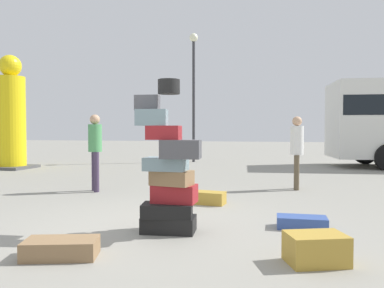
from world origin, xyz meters
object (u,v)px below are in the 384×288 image
object	(u,v)px
suitcase_tan_foreground_far	(206,198)
suitcase_navy_left_side	(302,222)
yellow_dummy_statue	(11,118)
lamp_post	(194,77)
suitcase_tower	(168,175)
person_bearded_onlooker	(95,145)
suitcase_tan_right_side	(316,249)
person_tourist_with_camera	(297,146)
suitcase_brown_behind_tower	(61,248)

from	to	relation	value
suitcase_tan_foreground_far	suitcase_navy_left_side	bearing A→B (deg)	-33.56
suitcase_navy_left_side	yellow_dummy_statue	xyz separation A→B (m)	(-9.63, 6.26, 1.71)
yellow_dummy_statue	lamp_post	distance (m)	7.33
suitcase_tower	person_bearded_onlooker	xyz separation A→B (m)	(-2.58, 2.93, 0.26)
suitcase_tan_right_side	yellow_dummy_statue	bearing A→B (deg)	121.98
person_tourist_with_camera	yellow_dummy_statue	bearing A→B (deg)	-102.10
suitcase_tower	suitcase_tan_right_side	distance (m)	2.09
suitcase_tower	yellow_dummy_statue	xyz separation A→B (m)	(-7.87, 6.89, 1.01)
suitcase_brown_behind_tower	suitcase_tan_foreground_far	xyz separation A→B (m)	(0.98, 3.28, 0.02)
suitcase_navy_left_side	suitcase_brown_behind_tower	world-z (taller)	suitcase_brown_behind_tower
yellow_dummy_statue	suitcase_tower	bearing A→B (deg)	-41.20
person_bearded_onlooker	person_tourist_with_camera	size ratio (longest dim) A/B	1.02
suitcase_tower	suitcase_navy_left_side	size ratio (longest dim) A/B	3.01
suitcase_tower	yellow_dummy_statue	world-z (taller)	yellow_dummy_statue
suitcase_brown_behind_tower	person_bearded_onlooker	world-z (taller)	person_bearded_onlooker
suitcase_navy_left_side	person_tourist_with_camera	world-z (taller)	person_tourist_with_camera
suitcase_tower	lamp_post	size ratio (longest dim) A/B	0.37
suitcase_tan_foreground_far	suitcase_tower	bearing A→B (deg)	-85.94
person_bearded_onlooker	yellow_dummy_statue	distance (m)	6.66
suitcase_navy_left_side	person_bearded_onlooker	world-z (taller)	person_bearded_onlooker
yellow_dummy_statue	person_bearded_onlooker	bearing A→B (deg)	-36.82
suitcase_navy_left_side	suitcase_brown_behind_tower	size ratio (longest dim) A/B	0.89
person_bearded_onlooker	yellow_dummy_statue	world-z (taller)	yellow_dummy_statue
suitcase_tower	person_bearded_onlooker	size ratio (longest dim) A/B	1.19
suitcase_tan_foreground_far	person_tourist_with_camera	xyz separation A→B (m)	(1.71, 2.16, 0.89)
yellow_dummy_statue	person_tourist_with_camera	bearing A→B (deg)	-15.37
suitcase_navy_left_side	person_tourist_with_camera	distance (m)	3.71
lamp_post	person_bearded_onlooker	bearing A→B (deg)	-92.94
suitcase_navy_left_side	suitcase_tan_foreground_far	size ratio (longest dim) A/B	1.00
suitcase_tan_right_side	suitcase_tan_foreground_far	distance (m)	3.33
suitcase_tower	person_tourist_with_camera	bearing A→B (deg)	66.44
suitcase_tower	suitcase_tan_right_side	size ratio (longest dim) A/B	3.47
suitcase_navy_left_side	suitcase_brown_behind_tower	xyz separation A→B (m)	(-2.61, -1.85, 0.02)
suitcase_tan_right_side	suitcase_tower	bearing A→B (deg)	136.54
suitcase_tan_right_side	yellow_dummy_statue	xyz separation A→B (m)	(-9.69, 7.70, 1.64)
suitcase_tan_foreground_far	person_tourist_with_camera	distance (m)	2.90
person_bearded_onlooker	lamp_post	distance (m)	8.59
suitcase_tower	suitcase_tan_foreground_far	distance (m)	2.17
suitcase_tower	suitcase_brown_behind_tower	bearing A→B (deg)	-124.81
person_bearded_onlooker	suitcase_tan_foreground_far	bearing A→B (deg)	33.25
suitcase_tower	person_bearded_onlooker	distance (m)	3.91
suitcase_navy_left_side	person_tourist_with_camera	bearing A→B (deg)	87.77
person_bearded_onlooker	yellow_dummy_statue	size ratio (longest dim) A/B	0.43
person_bearded_onlooker	person_tourist_with_camera	world-z (taller)	person_bearded_onlooker
suitcase_brown_behind_tower	person_tourist_with_camera	bearing A→B (deg)	47.64
person_bearded_onlooker	suitcase_tan_right_side	bearing A→B (deg)	10.70
suitcase_tan_foreground_far	lamp_post	bearing A→B (deg)	111.78
suitcase_tower	suitcase_brown_behind_tower	size ratio (longest dim) A/B	2.67
yellow_dummy_statue	suitcase_brown_behind_tower	bearing A→B (deg)	-49.13
person_bearded_onlooker	person_tourist_with_camera	bearing A→B (deg)	67.36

